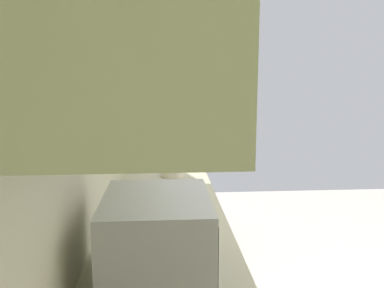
% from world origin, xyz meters
% --- Properties ---
extents(wall_back, '(4.35, 0.12, 2.61)m').
position_xyz_m(wall_back, '(0.00, 1.76, 1.31)').
color(wall_back, beige).
rests_on(wall_back, ground_plane).
extents(upper_cabinets, '(2.64, 0.34, 0.57)m').
position_xyz_m(upper_cabinets, '(-0.36, 1.53, 1.82)').
color(upper_cabinets, beige).
extents(oven_range, '(0.63, 0.67, 1.07)m').
position_xyz_m(oven_range, '(1.69, 1.37, 0.46)').
color(oven_range, black).
rests_on(oven_range, ground_plane).
extents(microwave, '(0.44, 0.36, 0.29)m').
position_xyz_m(microwave, '(-0.58, 1.42, 1.04)').
color(microwave, '#B7BABF').
rests_on(microwave, counter_run).
extents(bowl, '(0.16, 0.16, 0.05)m').
position_xyz_m(bowl, '(0.83, 1.34, 0.92)').
color(bowl, silver).
rests_on(bowl, counter_run).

